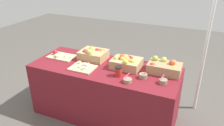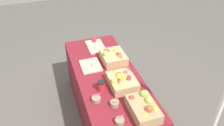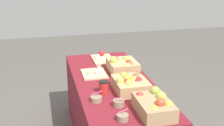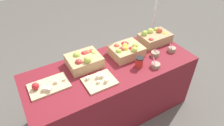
{
  "view_description": "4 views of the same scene",
  "coord_description": "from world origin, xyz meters",
  "px_view_note": "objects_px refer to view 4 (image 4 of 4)",
  "views": [
    {
      "loc": [
        1.1,
        -2.25,
        1.96
      ],
      "look_at": [
        0.08,
        0.05,
        0.79
      ],
      "focal_mm": 34.96,
      "sensor_mm": 36.0,
      "label": 1
    },
    {
      "loc": [
        2.16,
        -0.66,
        2.51
      ],
      "look_at": [
        -0.04,
        0.08,
        0.86
      ],
      "focal_mm": 36.9,
      "sensor_mm": 36.0,
      "label": 2
    },
    {
      "loc": [
        2.74,
        -0.68,
        1.91
      ],
      "look_at": [
        0.06,
        -0.03,
        0.96
      ],
      "focal_mm": 48.73,
      "sensor_mm": 36.0,
      "label": 3
    },
    {
      "loc": [
        -0.85,
        -1.46,
        2.1
      ],
      "look_at": [
        0.01,
        -0.0,
        0.78
      ],
      "focal_mm": 31.87,
      "sensor_mm": 36.0,
      "label": 4
    }
  ],
  "objects_px": {
    "apple_crate_right": "(85,60)",
    "cutting_board_front": "(99,81)",
    "cutting_board_back": "(47,86)",
    "sample_bowl_mid": "(155,54)",
    "sample_bowl_far": "(172,49)",
    "apple_crate_middle": "(126,50)",
    "coffee_cup": "(139,62)",
    "sample_bowl_near": "(155,65)",
    "apple_crate_left": "(155,37)"
  },
  "relations": [
    {
      "from": "apple_crate_middle",
      "to": "apple_crate_right",
      "type": "height_order",
      "value": "apple_crate_right"
    },
    {
      "from": "apple_crate_left",
      "to": "cutting_board_back",
      "type": "distance_m",
      "value": 1.43
    },
    {
      "from": "apple_crate_middle",
      "to": "coffee_cup",
      "type": "xyz_separation_m",
      "value": [
        -0.0,
        -0.25,
        -0.01
      ]
    },
    {
      "from": "apple_crate_middle",
      "to": "sample_bowl_near",
      "type": "height_order",
      "value": "apple_crate_middle"
    },
    {
      "from": "cutting_board_back",
      "to": "sample_bowl_far",
      "type": "distance_m",
      "value": 1.48
    },
    {
      "from": "apple_crate_middle",
      "to": "sample_bowl_near",
      "type": "relative_size",
      "value": 3.39
    },
    {
      "from": "apple_crate_left",
      "to": "sample_bowl_mid",
      "type": "height_order",
      "value": "apple_crate_left"
    },
    {
      "from": "coffee_cup",
      "to": "cutting_board_front",
      "type": "bearing_deg",
      "value": 179.77
    },
    {
      "from": "apple_crate_left",
      "to": "cutting_board_front",
      "type": "relative_size",
      "value": 1.26
    },
    {
      "from": "apple_crate_right",
      "to": "cutting_board_back",
      "type": "height_order",
      "value": "apple_crate_right"
    },
    {
      "from": "apple_crate_left",
      "to": "coffee_cup",
      "type": "distance_m",
      "value": 0.56
    },
    {
      "from": "cutting_board_front",
      "to": "sample_bowl_near",
      "type": "height_order",
      "value": "sample_bowl_near"
    },
    {
      "from": "sample_bowl_mid",
      "to": "coffee_cup",
      "type": "height_order",
      "value": "coffee_cup"
    },
    {
      "from": "cutting_board_front",
      "to": "sample_bowl_mid",
      "type": "distance_m",
      "value": 0.77
    },
    {
      "from": "sample_bowl_near",
      "to": "coffee_cup",
      "type": "xyz_separation_m",
      "value": [
        -0.15,
        0.1,
        0.04
      ]
    },
    {
      "from": "sample_bowl_far",
      "to": "cutting_board_front",
      "type": "bearing_deg",
      "value": -178.04
    },
    {
      "from": "apple_crate_right",
      "to": "sample_bowl_far",
      "type": "bearing_deg",
      "value": -15.72
    },
    {
      "from": "apple_crate_right",
      "to": "sample_bowl_near",
      "type": "bearing_deg",
      "value": -33.02
    },
    {
      "from": "apple_crate_left",
      "to": "cutting_board_back",
      "type": "relative_size",
      "value": 1.03
    },
    {
      "from": "apple_crate_right",
      "to": "coffee_cup",
      "type": "xyz_separation_m",
      "value": [
        0.5,
        -0.32,
        -0.01
      ]
    },
    {
      "from": "cutting_board_front",
      "to": "sample_bowl_far",
      "type": "xyz_separation_m",
      "value": [
        1.0,
        0.03,
        0.01
      ]
    },
    {
      "from": "apple_crate_middle",
      "to": "cutting_board_front",
      "type": "height_order",
      "value": "apple_crate_middle"
    },
    {
      "from": "apple_crate_left",
      "to": "sample_bowl_far",
      "type": "distance_m",
      "value": 0.28
    },
    {
      "from": "apple_crate_right",
      "to": "sample_bowl_far",
      "type": "xyz_separation_m",
      "value": [
        1.01,
        -0.28,
        -0.04
      ]
    },
    {
      "from": "apple_crate_middle",
      "to": "sample_bowl_far",
      "type": "xyz_separation_m",
      "value": [
        0.52,
        -0.22,
        -0.04
      ]
    },
    {
      "from": "apple_crate_left",
      "to": "sample_bowl_near",
      "type": "xyz_separation_m",
      "value": [
        -0.32,
        -0.4,
        -0.05
      ]
    },
    {
      "from": "apple_crate_right",
      "to": "coffee_cup",
      "type": "relative_size",
      "value": 2.94
    },
    {
      "from": "apple_crate_middle",
      "to": "cutting_board_back",
      "type": "relative_size",
      "value": 0.95
    },
    {
      "from": "sample_bowl_near",
      "to": "sample_bowl_far",
      "type": "relative_size",
      "value": 1.13
    },
    {
      "from": "apple_crate_right",
      "to": "cutting_board_front",
      "type": "relative_size",
      "value": 1.14
    },
    {
      "from": "cutting_board_back",
      "to": "apple_crate_middle",
      "type": "bearing_deg",
      "value": 3.96
    },
    {
      "from": "sample_bowl_near",
      "to": "apple_crate_left",
      "type": "bearing_deg",
      "value": 51.29
    },
    {
      "from": "apple_crate_right",
      "to": "cutting_board_front",
      "type": "distance_m",
      "value": 0.32
    },
    {
      "from": "cutting_board_back",
      "to": "sample_bowl_near",
      "type": "relative_size",
      "value": 3.56
    },
    {
      "from": "cutting_board_back",
      "to": "sample_bowl_far",
      "type": "xyz_separation_m",
      "value": [
        1.47,
        -0.15,
        0.01
      ]
    },
    {
      "from": "apple_crate_middle",
      "to": "cutting_board_front",
      "type": "bearing_deg",
      "value": -152.58
    },
    {
      "from": "apple_crate_left",
      "to": "sample_bowl_mid",
      "type": "relative_size",
      "value": 4.03
    },
    {
      "from": "apple_crate_left",
      "to": "coffee_cup",
      "type": "xyz_separation_m",
      "value": [
        -0.47,
        -0.31,
        -0.01
      ]
    },
    {
      "from": "cutting_board_front",
      "to": "cutting_board_back",
      "type": "distance_m",
      "value": 0.51
    },
    {
      "from": "apple_crate_middle",
      "to": "cutting_board_front",
      "type": "distance_m",
      "value": 0.55
    },
    {
      "from": "cutting_board_front",
      "to": "apple_crate_right",
      "type": "bearing_deg",
      "value": 92.28
    },
    {
      "from": "apple_crate_middle",
      "to": "sample_bowl_mid",
      "type": "xyz_separation_m",
      "value": [
        0.28,
        -0.19,
        -0.04
      ]
    },
    {
      "from": "sample_bowl_near",
      "to": "apple_crate_right",
      "type": "bearing_deg",
      "value": 146.98
    },
    {
      "from": "apple_crate_middle",
      "to": "coffee_cup",
      "type": "bearing_deg",
      "value": -90.21
    },
    {
      "from": "cutting_board_front",
      "to": "coffee_cup",
      "type": "height_order",
      "value": "coffee_cup"
    },
    {
      "from": "sample_bowl_mid",
      "to": "sample_bowl_far",
      "type": "relative_size",
      "value": 1.02
    },
    {
      "from": "apple_crate_left",
      "to": "cutting_board_front",
      "type": "distance_m",
      "value": 1.0
    },
    {
      "from": "apple_crate_middle",
      "to": "sample_bowl_far",
      "type": "height_order",
      "value": "apple_crate_middle"
    },
    {
      "from": "cutting_board_front",
      "to": "cutting_board_back",
      "type": "xyz_separation_m",
      "value": [
        -0.47,
        0.19,
        0.01
      ]
    },
    {
      "from": "apple_crate_middle",
      "to": "cutting_board_front",
      "type": "xyz_separation_m",
      "value": [
        -0.48,
        -0.25,
        -0.05
      ]
    }
  ]
}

